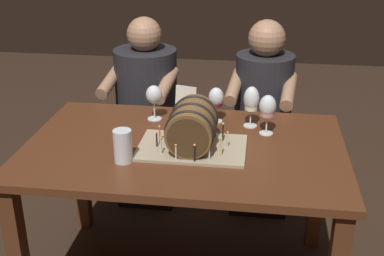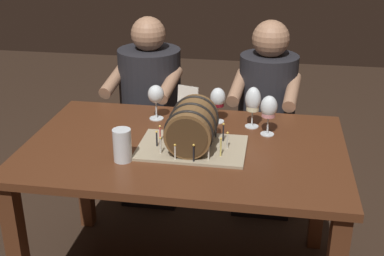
{
  "view_description": "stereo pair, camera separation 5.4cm",
  "coord_description": "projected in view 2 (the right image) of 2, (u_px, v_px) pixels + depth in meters",
  "views": [
    {
      "loc": [
        0.32,
        -2.03,
        1.72
      ],
      "look_at": [
        0.04,
        -0.04,
        0.85
      ],
      "focal_mm": 47.66,
      "sensor_mm": 36.0,
      "label": 1
    },
    {
      "loc": [
        0.37,
        -2.02,
        1.72
      ],
      "look_at": [
        0.04,
        -0.04,
        0.85
      ],
      "focal_mm": 47.66,
      "sensor_mm": 36.0,
      "label": 2
    }
  ],
  "objects": [
    {
      "name": "person_seated_right",
      "position": [
        265.0,
        127.0,
        2.99
      ],
      "size": [
        0.4,
        0.49,
        1.16
      ],
      "color": "black",
      "rests_on": "ground"
    },
    {
      "name": "wine_glass_white",
      "position": [
        253.0,
        101.0,
        2.41
      ],
      "size": [
        0.07,
        0.07,
        0.2
      ],
      "color": "white",
      "rests_on": "dining_table"
    },
    {
      "name": "dining_table",
      "position": [
        185.0,
        166.0,
        2.31
      ],
      "size": [
        1.42,
        0.91,
        0.75
      ],
      "color": "#562D19",
      "rests_on": "ground"
    },
    {
      "name": "person_seated_left",
      "position": [
        151.0,
        117.0,
        3.09
      ],
      "size": [
        0.43,
        0.51,
        1.16
      ],
      "color": "black",
      "rests_on": "ground"
    },
    {
      "name": "barrel_cake",
      "position": [
        192.0,
        129.0,
        2.19
      ],
      "size": [
        0.47,
        0.31,
        0.22
      ],
      "color": "tan",
      "rests_on": "dining_table"
    },
    {
      "name": "beer_pint",
      "position": [
        122.0,
        146.0,
        2.11
      ],
      "size": [
        0.08,
        0.08,
        0.14
      ],
      "color": "white",
      "rests_on": "dining_table"
    },
    {
      "name": "menu_card",
      "position": [
        188.0,
        102.0,
        2.54
      ],
      "size": [
        0.11,
        0.06,
        0.16
      ],
      "primitive_type": "cube",
      "rotation": [
        -0.12,
        0.0,
        -0.27
      ],
      "color": "silver",
      "rests_on": "dining_table"
    },
    {
      "name": "wine_glass_rose",
      "position": [
        269.0,
        108.0,
        2.32
      ],
      "size": [
        0.08,
        0.08,
        0.19
      ],
      "color": "white",
      "rests_on": "dining_table"
    },
    {
      "name": "wine_glass_empty",
      "position": [
        156.0,
        95.0,
        2.5
      ],
      "size": [
        0.08,
        0.08,
        0.18
      ],
      "color": "white",
      "rests_on": "dining_table"
    },
    {
      "name": "wine_glass_red",
      "position": [
        218.0,
        99.0,
        2.47
      ],
      "size": [
        0.07,
        0.07,
        0.18
      ],
      "color": "white",
      "rests_on": "dining_table"
    }
  ]
}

